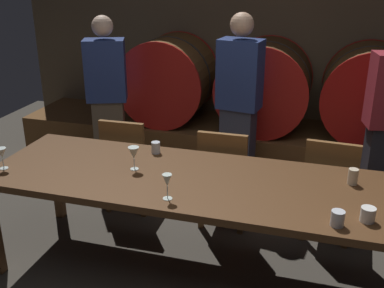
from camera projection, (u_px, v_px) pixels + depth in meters
The scene contains 18 objects.
back_wall at pixel (273, 36), 5.14m from camera, with size 5.95×0.24×2.71m, color brown.
barrel_shelf at pixel (260, 147), 5.07m from camera, with size 5.36×0.90×0.46m, color brown.
wine_barrel_left at pixel (170, 79), 5.08m from camera, with size 0.94×0.79×0.94m.
wine_barrel_center at pixel (265, 86), 4.81m from camera, with size 0.94×0.79×0.94m.
wine_barrel_right at pixel (370, 93), 4.54m from camera, with size 0.94×0.79×0.94m.
dining_table at pixel (201, 187), 3.15m from camera, with size 2.99×0.95×0.76m.
chair_left at pixel (128, 160), 4.09m from camera, with size 0.41×0.41×0.88m.
chair_center at pixel (224, 173), 3.83m from camera, with size 0.41×0.41×0.88m.
chair_right at pixel (330, 184), 3.65m from camera, with size 0.42×0.42×0.88m.
guest_left at pixel (108, 101), 4.52m from camera, with size 0.44×0.36×1.67m.
guest_center at pixel (239, 106), 4.23m from camera, with size 0.41×0.30×1.73m.
wine_glass_far_left at pixel (2, 154), 3.24m from camera, with size 0.07×0.07×0.16m.
wine_glass_center_left at pixel (134, 153), 3.23m from camera, with size 0.08×0.08×0.17m.
wine_glass_center_right at pixel (167, 181), 2.82m from camera, with size 0.06×0.06×0.17m.
cup_far_left at pixel (156, 148), 3.53m from camera, with size 0.07×0.07×0.09m, color silver.
cup_center_left at pixel (338, 218), 2.56m from camera, with size 0.08×0.08×0.09m, color silver.
cup_center_right at pixel (353, 177), 3.04m from camera, with size 0.06×0.06×0.11m, color beige.
cup_far_right at pixel (368, 214), 2.60m from camera, with size 0.08×0.08×0.09m, color white.
Camera 1 is at (0.61, -2.40, 2.13)m, focal length 43.15 mm.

